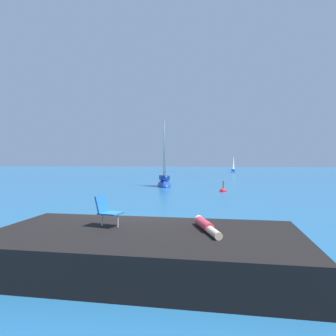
{
  "coord_description": "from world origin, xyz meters",
  "views": [
    {
      "loc": [
        2.04,
        -10.72,
        2.69
      ],
      "look_at": [
        -0.27,
        14.25,
        1.85
      ],
      "focal_mm": 33.36,
      "sensor_mm": 36.0,
      "label": 1
    }
  ],
  "objects_px": {
    "person_sunbather": "(206,226)",
    "marker_buoy": "(223,191)",
    "sailboat_near": "(164,182)",
    "beach_chair": "(107,209)",
    "sailboat_far": "(233,171)"
  },
  "relations": [
    {
      "from": "sailboat_far",
      "to": "person_sunbather",
      "type": "distance_m",
      "value": 49.85
    },
    {
      "from": "sailboat_far",
      "to": "person_sunbather",
      "type": "relative_size",
      "value": 2.16
    },
    {
      "from": "beach_chair",
      "to": "marker_buoy",
      "type": "bearing_deg",
      "value": 92.01
    },
    {
      "from": "sailboat_near",
      "to": "marker_buoy",
      "type": "height_order",
      "value": "sailboat_near"
    },
    {
      "from": "person_sunbather",
      "to": "marker_buoy",
      "type": "bearing_deg",
      "value": 158.88
    },
    {
      "from": "person_sunbather",
      "to": "beach_chair",
      "type": "bearing_deg",
      "value": -109.64
    },
    {
      "from": "sailboat_near",
      "to": "beach_chair",
      "type": "distance_m",
      "value": 21.04
    },
    {
      "from": "sailboat_far",
      "to": "person_sunbather",
      "type": "bearing_deg",
      "value": 14.07
    },
    {
      "from": "beach_chair",
      "to": "sailboat_far",
      "type": "bearing_deg",
      "value": 96.27
    },
    {
      "from": "beach_chair",
      "to": "person_sunbather",
      "type": "bearing_deg",
      "value": 11.86
    },
    {
      "from": "sailboat_near",
      "to": "marker_buoy",
      "type": "xyz_separation_m",
      "value": [
        5.1,
        -4.02,
        -0.36
      ]
    },
    {
      "from": "sailboat_near",
      "to": "beach_chair",
      "type": "bearing_deg",
      "value": 169.96
    },
    {
      "from": "person_sunbather",
      "to": "marker_buoy",
      "type": "height_order",
      "value": "person_sunbather"
    },
    {
      "from": "sailboat_far",
      "to": "sailboat_near",
      "type": "bearing_deg",
      "value": 2.61
    },
    {
      "from": "sailboat_near",
      "to": "beach_chair",
      "type": "xyz_separation_m",
      "value": [
        0.69,
        -21.01,
        0.98
      ]
    }
  ]
}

